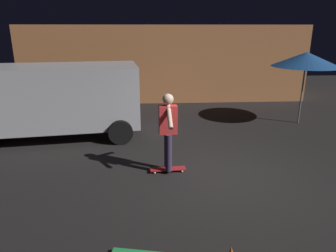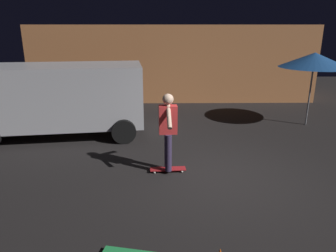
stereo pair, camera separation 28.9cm
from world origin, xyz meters
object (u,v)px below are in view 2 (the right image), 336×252
at_px(skateboard_ridden, 168,169).
at_px(skater, 168,127).
at_px(parked_van, 60,96).
at_px(patio_umbrella, 314,60).

bearing_deg(skateboard_ridden, skater, 90.00).
xyz_separation_m(parked_van, patio_umbrella, (7.58, 0.85, 0.91)).
bearing_deg(parked_van, skateboard_ridden, -39.93).
bearing_deg(patio_umbrella, parked_van, -173.63).
relative_size(patio_umbrella, skateboard_ridden, 2.91).
height_order(parked_van, patio_umbrella, patio_umbrella).
relative_size(parked_van, skateboard_ridden, 6.07).
xyz_separation_m(parked_van, skateboard_ridden, (3.04, -2.55, -1.11)).
distance_m(parked_van, skater, 3.97).
bearing_deg(skater, skateboard_ridden, -90.00).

